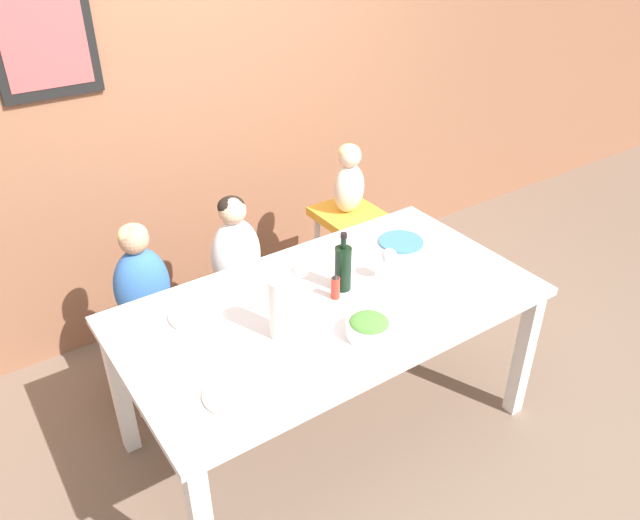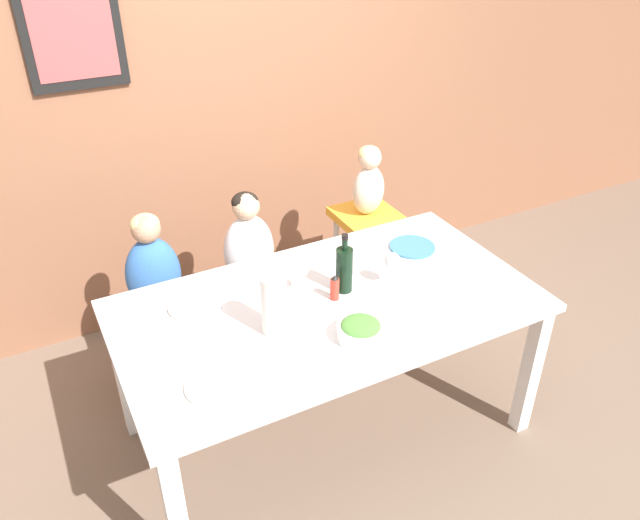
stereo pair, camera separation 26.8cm
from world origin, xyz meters
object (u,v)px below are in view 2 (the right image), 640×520
person_child_center (248,243)px  person_baby_right (369,180)px  wine_glass_near (392,262)px  dinner_plate_back_right (412,247)px  person_child_left (152,267)px  paper_towel_roll (274,305)px  wine_bottle (344,269)px  salad_bowl_large (361,330)px  wine_glass_far (301,269)px  chair_far_center (252,293)px  chair_far_left (161,319)px  dinner_plate_front_left (216,386)px  chair_right_highchair (366,235)px  dinner_plate_back_left (195,306)px

person_child_center → person_baby_right: (0.74, 0.00, 0.21)m
wine_glass_near → dinner_plate_back_right: wine_glass_near is taller
person_child_left → person_child_center: 0.51m
person_baby_right → paper_towel_roll: (-0.95, -0.83, -0.01)m
wine_bottle → salad_bowl_large: wine_bottle is taller
wine_glass_near → wine_glass_far: same height
dinner_plate_back_right → wine_glass_far: bearing=-172.7°
chair_far_center → person_child_left: person_child_left is taller
dinner_plate_back_right → wine_glass_near: bearing=-140.7°
chair_far_left → chair_far_center: bearing=0.0°
chair_far_left → wine_bottle: size_ratio=1.56×
wine_bottle → dinner_plate_back_right: 0.52m
chair_far_center → person_baby_right: (0.74, 0.00, 0.53)m
paper_towel_roll → dinner_plate_back_right: 0.94m
wine_glass_far → dinner_plate_front_left: size_ratio=0.72×
chair_far_left → wine_bottle: (0.70, -0.70, 0.50)m
chair_far_center → chair_right_highchair: size_ratio=0.64×
paper_towel_roll → wine_glass_near: paper_towel_roll is taller
wine_glass_near → dinner_plate_front_left: (-0.94, -0.27, -0.11)m
salad_bowl_large → person_child_left: bearing=119.8°
salad_bowl_large → paper_towel_roll: bearing=144.9°
wine_glass_near → dinner_plate_front_left: wine_glass_near is taller
chair_right_highchair → salad_bowl_large: 1.25m
chair_far_center → dinner_plate_back_right: 0.94m
chair_far_left → wine_glass_near: bearing=-39.7°
person_child_left → wine_glass_near: 1.20m
person_child_left → dinner_plate_front_left: 1.03m
person_baby_right → dinner_plate_back_left: person_baby_right is taller
person_baby_right → wine_bottle: (-0.55, -0.70, -0.03)m
chair_right_highchair → dinner_plate_back_right: bearing=-96.8°
chair_far_left → paper_towel_roll: paper_towel_roll is taller
chair_right_highchair → wine_bottle: wine_bottle is taller
paper_towel_roll → dinner_plate_front_left: size_ratio=1.16×
chair_far_center → wine_bottle: bearing=-75.1°
chair_far_left → dinner_plate_back_left: bearing=-83.2°
chair_far_center → wine_glass_near: (0.40, -0.76, 0.51)m
chair_right_highchair → dinner_plate_back_left: dinner_plate_back_left is taller
dinner_plate_back_right → chair_far_left: bearing=155.8°
wine_bottle → dinner_plate_front_left: bearing=-155.5°
person_child_center → paper_towel_roll: size_ratio=2.05×
chair_far_center → paper_towel_roll: size_ratio=1.67×
dinner_plate_front_left → chair_right_highchair: bearing=38.8°
wine_bottle → wine_glass_far: wine_bottle is taller
chair_far_left → wine_glass_near: (0.91, -0.76, 0.51)m
salad_bowl_large → dinner_plate_back_left: (-0.53, 0.51, -0.04)m
chair_far_left → dinner_plate_back_right: size_ratio=1.95×
paper_towel_roll → salad_bowl_large: paper_towel_roll is taller
salad_bowl_large → dinner_plate_back_right: bearing=39.6°
chair_far_center → chair_right_highchair: bearing=0.0°
wine_glass_far → dinner_plate_back_right: 0.68m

